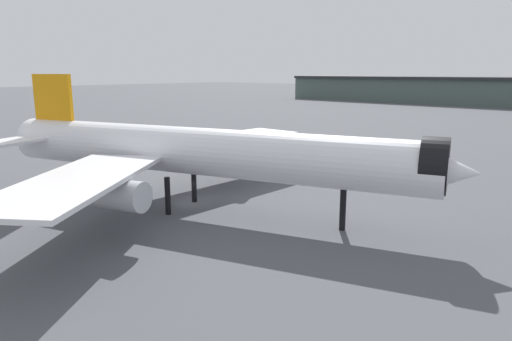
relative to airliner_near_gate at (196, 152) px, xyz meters
name	(u,v)px	position (x,y,z in m)	size (l,w,h in m)	color
ground	(190,202)	(-3.00, 1.45, -6.53)	(900.00, 900.00, 0.00)	#4C4F54
airliner_near_gate	(196,152)	(0.00, 0.00, 0.00)	(54.95, 49.10, 14.83)	white
terminal_building	(473,91)	(-28.09, 195.31, 0.01)	(187.29, 35.86, 22.80)	#475651
baggage_tug_wing	(292,155)	(-9.67, 30.86, -5.56)	(2.59, 3.51, 1.85)	black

